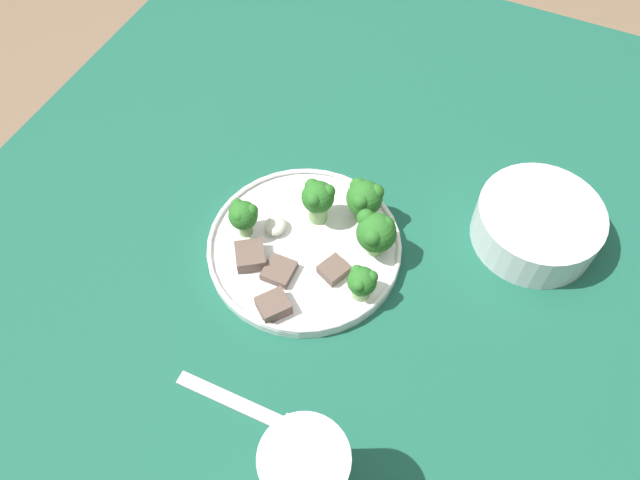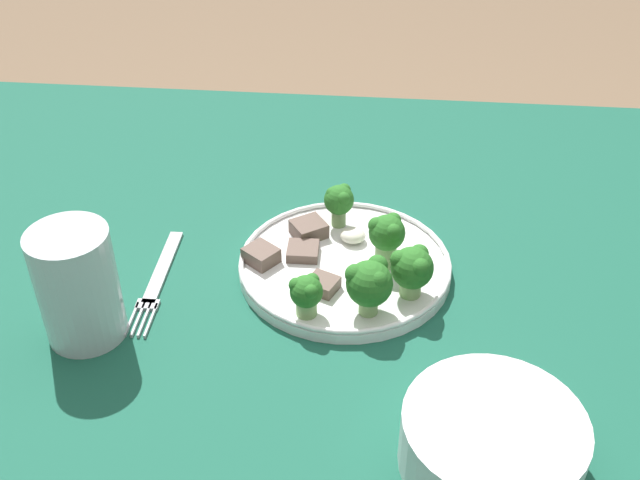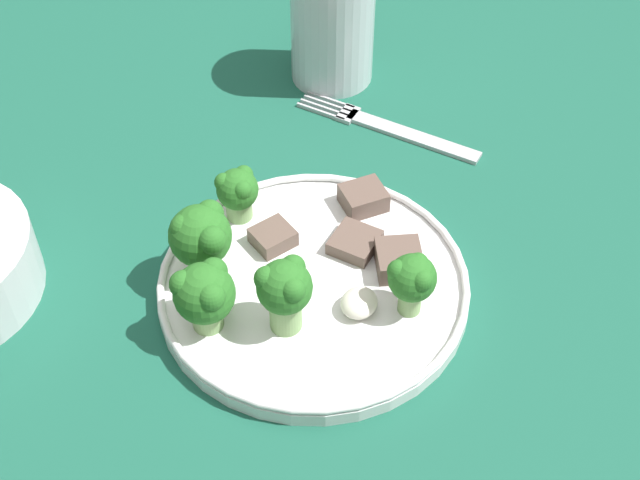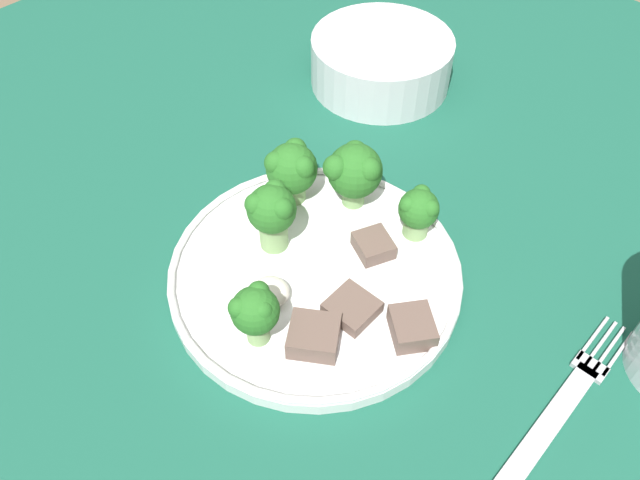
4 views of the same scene
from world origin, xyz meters
name	(u,v)px [view 2 (image 2 of 4)]	position (x,y,z in m)	size (l,w,h in m)	color
table	(320,375)	(0.00, 0.00, 0.62)	(1.23, 1.07, 0.71)	#195642
dinner_plate	(345,265)	(-0.02, -0.08, 0.72)	(0.24, 0.24, 0.02)	white
fork	(158,280)	(0.18, -0.04, 0.71)	(0.02, 0.18, 0.00)	#B2B2B7
cream_bowl	(491,443)	(-0.16, 0.17, 0.73)	(0.15, 0.15, 0.05)	silver
drinking_glass	(79,291)	(0.23, 0.04, 0.76)	(0.08, 0.08, 0.12)	silver
broccoli_floret_near_rim_left	(370,280)	(-0.05, 0.00, 0.76)	(0.05, 0.05, 0.06)	#7FA866
broccoli_floret_center_left	(412,268)	(-0.09, -0.03, 0.76)	(0.05, 0.04, 0.06)	#7FA866
broccoli_floret_back_left	(387,235)	(-0.06, -0.08, 0.76)	(0.04, 0.04, 0.06)	#7FA866
broccoli_floret_front_left	(339,201)	(-0.01, -0.15, 0.75)	(0.04, 0.04, 0.05)	#7FA866
broccoli_floret_center_back	(306,293)	(0.01, 0.01, 0.75)	(0.03, 0.03, 0.05)	#7FA866
meat_slice_front_slice	(327,285)	(0.00, -0.03, 0.73)	(0.04, 0.04, 0.01)	brown
meat_slice_middle_slice	(303,251)	(0.03, -0.09, 0.73)	(0.04, 0.03, 0.01)	brown
meat_slice_rear_slice	(261,255)	(0.07, -0.07, 0.73)	(0.05, 0.04, 0.02)	brown
meat_slice_edge_slice	(309,229)	(0.03, -0.13, 0.73)	(0.05, 0.05, 0.02)	brown
sauce_dollop	(353,235)	(-0.03, -0.12, 0.73)	(0.03, 0.03, 0.02)	silver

